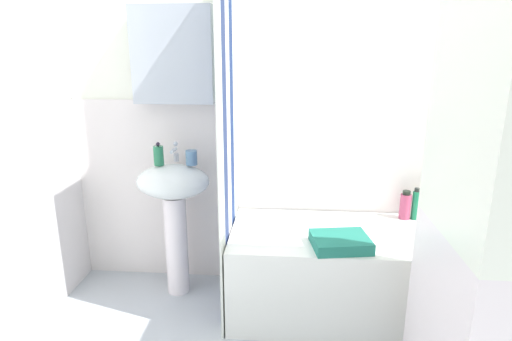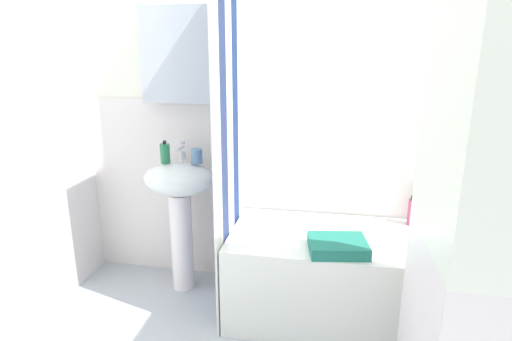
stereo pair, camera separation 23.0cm
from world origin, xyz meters
TOP-DOWN VIEW (x-y plane):
  - wall_back_tiled at (-0.05, 1.26)m, footprint 3.60×0.18m
  - sink at (-0.85, 1.03)m, footprint 0.44×0.34m
  - faucet at (-0.85, 1.11)m, footprint 0.03×0.12m
  - soap_dispenser at (-0.93, 1.03)m, footprint 0.06×0.06m
  - toothbrush_cup at (-0.74, 1.05)m, footprint 0.07×0.07m
  - bathtub at (0.23, 0.90)m, footprint 1.41×0.64m
  - shower_curtain at (-0.49, 0.90)m, footprint 0.01×0.64m
  - body_wash_bottle at (0.83, 1.13)m, footprint 0.05×0.05m
  - shampoo_bottle at (0.74, 1.15)m, footprint 0.04×0.04m
  - conditioner_bottle at (0.61, 1.13)m, footprint 0.04×0.04m
  - lotion_bottle at (0.55, 1.14)m, footprint 0.07×0.07m
  - towel_folded at (0.12, 0.71)m, footprint 0.33×0.28m

SIDE VIEW (x-z plane):
  - bathtub at x=0.23m, z-range 0.00..0.50m
  - towel_folded at x=0.12m, z-range 0.50..0.56m
  - lotion_bottle at x=0.55m, z-range 0.50..0.68m
  - body_wash_bottle at x=0.83m, z-range 0.50..0.70m
  - conditioner_bottle at x=0.61m, z-range 0.50..0.70m
  - sink at x=-0.85m, z-range 0.20..1.03m
  - shampoo_bottle at x=0.74m, z-range 0.50..0.74m
  - toothbrush_cup at x=-0.74m, z-range 0.84..0.93m
  - soap_dispenser at x=-0.93m, z-range 0.83..0.97m
  - faucet at x=-0.85m, z-range 0.84..0.96m
  - shower_curtain at x=-0.49m, z-range 0.00..2.00m
  - wall_back_tiled at x=-0.05m, z-range -0.06..2.34m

